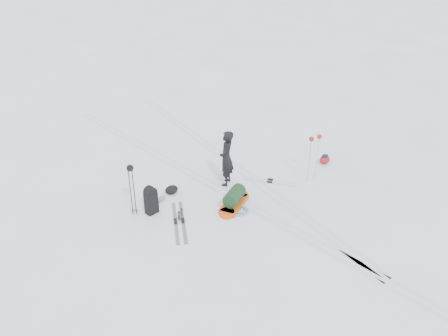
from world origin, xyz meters
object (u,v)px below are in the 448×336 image
(pulk_sled, at_px, (234,200))
(expedition_rucksack, at_px, (152,200))
(ski_poles_black, at_px, (131,174))
(skier, at_px, (226,158))

(pulk_sled, bearing_deg, expedition_rucksack, 120.43)
(ski_poles_black, bearing_deg, skier, -27.59)
(skier, distance_m, ski_poles_black, 2.99)
(pulk_sled, distance_m, expedition_rucksack, 2.23)
(expedition_rucksack, height_order, ski_poles_black, ski_poles_black)
(ski_poles_black, bearing_deg, pulk_sled, -53.29)
(skier, bearing_deg, ski_poles_black, -43.17)
(pulk_sled, distance_m, ski_poles_black, 2.89)
(pulk_sled, height_order, expedition_rucksack, expedition_rucksack)
(expedition_rucksack, bearing_deg, ski_poles_black, 148.68)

